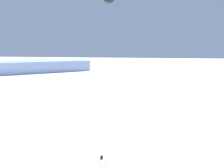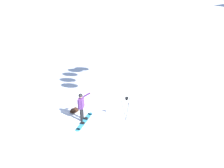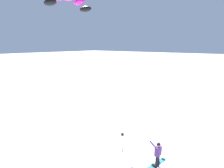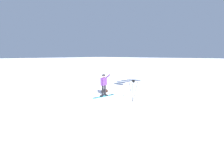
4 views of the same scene
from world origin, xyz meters
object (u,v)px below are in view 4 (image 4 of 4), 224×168
(snowboard, at_px, (104,96))
(camera_tripod, at_px, (133,86))
(snowboarder, at_px, (104,83))
(gear_bag_large, at_px, (105,91))

(snowboard, bearing_deg, camera_tripod, -81.91)
(snowboarder, xyz_separation_m, camera_tripod, (0.16, -2.39, 0.04))
(gear_bag_large, xyz_separation_m, camera_tripod, (-0.54, -2.98, 0.89))
(snowboard, relative_size, camera_tripod, 1.25)
(snowboard, relative_size, gear_bag_large, 2.64)
(snowboarder, bearing_deg, gear_bag_large, 40.10)
(snowboarder, height_order, snowboard, snowboarder)
(camera_tripod, bearing_deg, snowboarder, 93.83)
(snowboarder, bearing_deg, snowboard, -138.80)
(snowboarder, distance_m, gear_bag_large, 1.25)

